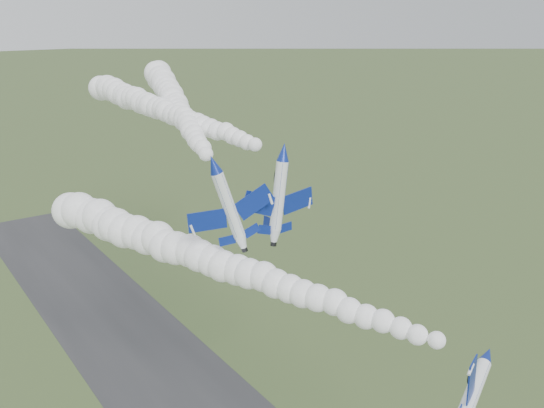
% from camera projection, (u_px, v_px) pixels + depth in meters
% --- Properties ---
extents(jet_lead, '(5.67, 10.86, 8.84)m').
position_uv_depth(jet_lead, '(488.00, 356.00, 56.96)').
color(jet_lead, white).
extents(smoke_trail_jet_lead, '(27.91, 58.10, 5.33)m').
position_uv_depth(smoke_trail_jet_lead, '(218.00, 262.00, 74.02)').
color(smoke_trail_jet_lead, white).
extents(jet_pair_left, '(10.24, 12.40, 4.07)m').
position_uv_depth(jet_pair_left, '(214.00, 164.00, 68.57)').
color(jet_pair_left, white).
extents(smoke_trail_jet_pair_left, '(27.09, 65.68, 5.33)m').
position_uv_depth(smoke_trail_jet_pair_left, '(175.00, 102.00, 101.76)').
color(smoke_trail_jet_pair_left, white).
extents(jet_pair_right, '(10.81, 13.07, 3.36)m').
position_uv_depth(jet_pair_right, '(284.00, 152.00, 73.26)').
color(jet_pair_right, white).
extents(smoke_trail_jet_pair_right, '(6.92, 53.54, 4.61)m').
position_uv_depth(smoke_trail_jet_pair_right, '(165.00, 110.00, 95.64)').
color(smoke_trail_jet_pair_right, white).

